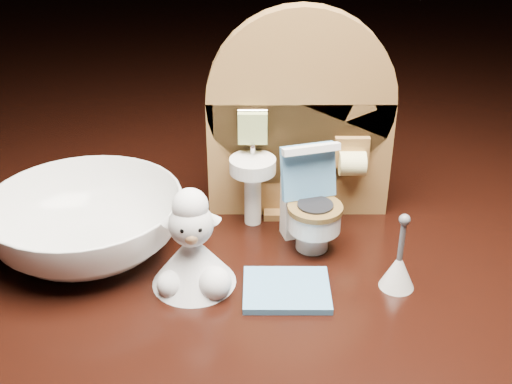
% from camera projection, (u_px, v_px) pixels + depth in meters
% --- Properties ---
extents(backdrop_panel, '(0.13, 0.05, 0.15)m').
position_uv_depth(backdrop_panel, '(299.00, 128.00, 0.45)').
color(backdrop_panel, olive).
rests_on(backdrop_panel, ground).
extents(toy_toilet, '(0.04, 0.05, 0.07)m').
position_uv_depth(toy_toilet, '(310.00, 209.00, 0.43)').
color(toy_toilet, white).
rests_on(toy_toilet, ground).
extents(bath_mat, '(0.05, 0.04, 0.00)m').
position_uv_depth(bath_mat, '(287.00, 290.00, 0.39)').
color(bath_mat, '#538FC1').
rests_on(bath_mat, ground).
extents(toilet_brush, '(0.02, 0.02, 0.05)m').
position_uv_depth(toilet_brush, '(398.00, 268.00, 0.39)').
color(toilet_brush, white).
rests_on(toilet_brush, ground).
extents(plush_lamb, '(0.05, 0.05, 0.07)m').
position_uv_depth(plush_lamb, '(193.00, 253.00, 0.39)').
color(plush_lamb, white).
rests_on(plush_lamb, ground).
extents(ceramic_bowl, '(0.15, 0.15, 0.04)m').
position_uv_depth(ceramic_bowl, '(87.00, 224.00, 0.42)').
color(ceramic_bowl, white).
rests_on(ceramic_bowl, ground).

